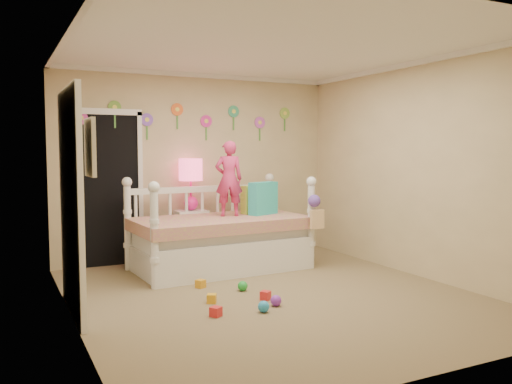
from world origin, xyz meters
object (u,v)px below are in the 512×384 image
daybed (220,222)px  child (229,179)px  nightstand (191,235)px  table_lamp (191,176)px

daybed → child: bearing=17.2°
nightstand → table_lamp: bearing=1.1°
daybed → nightstand: bearing=100.4°
daybed → child: size_ratio=2.28×
daybed → nightstand: daybed is taller
daybed → child: child is taller
child → nightstand: size_ratio=1.39×
child → nightstand: child is taller
child → daybed: bearing=36.3°
daybed → nightstand: (-0.16, 0.66, -0.25)m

